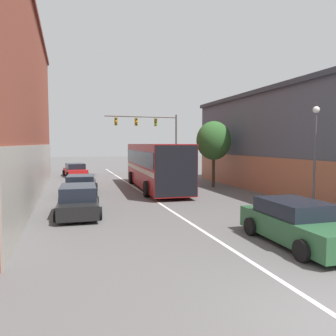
# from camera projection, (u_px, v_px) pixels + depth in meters

# --- Properties ---
(lane_center_line) EXTENTS (0.14, 44.48, 0.01)m
(lane_center_line) POSITION_uv_depth(u_px,v_px,m) (145.00, 194.00, 21.29)
(lane_center_line) COLOR silver
(lane_center_line) RESTS_ON ground_plane
(building_right_storefront) EXTENTS (10.39, 20.17, 6.91)m
(building_right_storefront) POSITION_uv_depth(u_px,v_px,m) (323.00, 139.00, 23.03)
(building_right_storefront) COLOR #4C515B
(building_right_storefront) RESTS_ON ground_plane
(bus) EXTENTS (3.30, 11.40, 3.26)m
(bus) POSITION_uv_depth(u_px,v_px,m) (155.00, 164.00, 23.69)
(bus) COLOR maroon
(bus) RESTS_ON ground_plane
(hatchback_foreground) EXTENTS (2.20, 4.53, 1.40)m
(hatchback_foreground) POSITION_uv_depth(u_px,v_px,m) (298.00, 223.00, 10.68)
(hatchback_foreground) COLOR #285633
(hatchback_foreground) RESTS_ON ground_plane
(parked_car_left_near) EXTENTS (2.47, 4.67, 1.32)m
(parked_car_left_near) POSITION_uv_depth(u_px,v_px,m) (75.00, 170.00, 32.80)
(parked_car_left_near) COLOR red
(parked_car_left_near) RESTS_ON ground_plane
(parked_car_left_mid) EXTENTS (2.14, 4.74, 1.37)m
(parked_car_left_mid) POSITION_uv_depth(u_px,v_px,m) (78.00, 201.00, 15.17)
(parked_car_left_mid) COLOR black
(parked_car_left_mid) RESTS_ON ground_plane
(parked_car_left_far) EXTENTS (2.38, 4.37, 1.26)m
(parked_car_left_far) POSITION_uv_depth(u_px,v_px,m) (81.00, 185.00, 21.14)
(parked_car_left_far) COLOR black
(parked_car_left_far) RESTS_ON ground_plane
(traffic_signal_gantry) EXTENTS (7.53, 0.36, 6.32)m
(traffic_signal_gantry) POSITION_uv_depth(u_px,v_px,m) (153.00, 130.00, 33.69)
(traffic_signal_gantry) COLOR #514C47
(traffic_signal_gantry) RESTS_ON ground_plane
(street_lamp) EXTENTS (0.31, 0.31, 4.98)m
(street_lamp) POSITION_uv_depth(u_px,v_px,m) (315.00, 153.00, 15.05)
(street_lamp) COLOR #47474C
(street_lamp) RESTS_ON ground_plane
(street_tree_near) EXTENTS (2.63, 2.37, 4.96)m
(street_tree_near) POSITION_uv_depth(u_px,v_px,m) (214.00, 141.00, 24.52)
(street_tree_near) COLOR #3D2D1E
(street_tree_near) RESTS_ON ground_plane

